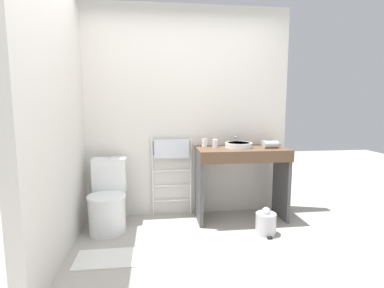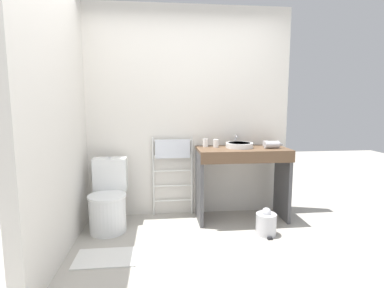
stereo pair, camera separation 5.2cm
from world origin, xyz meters
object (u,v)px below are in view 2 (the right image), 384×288
object	(u,v)px
toilet	(108,201)
hair_dryer	(272,144)
towel_radiator	(173,158)
cup_near_edge	(216,143)
trash_bin	(266,223)
sink_basin	(239,145)
cup_near_wall	(205,143)

from	to	relation	value
toilet	hair_dryer	xyz separation A→B (m)	(1.92, 0.07, 0.61)
towel_radiator	hair_dryer	bearing A→B (deg)	-13.12
cup_near_edge	toilet	bearing A→B (deg)	-170.68
trash_bin	towel_radiator	bearing A→B (deg)	144.57
towel_radiator	trash_bin	bearing A→B (deg)	-35.43
toilet	towel_radiator	bearing A→B (deg)	24.94
towel_radiator	sink_basin	size ratio (longest dim) A/B	3.06
towel_radiator	trash_bin	world-z (taller)	towel_radiator
toilet	sink_basin	size ratio (longest dim) A/B	2.42
towel_radiator	hair_dryer	distance (m)	1.22
toilet	trash_bin	size ratio (longest dim) A/B	2.61
hair_dryer	trash_bin	xyz separation A→B (m)	(-0.20, -0.42, -0.80)
sink_basin	cup_near_wall	xyz separation A→B (m)	(-0.39, 0.12, 0.02)
cup_near_edge	cup_near_wall	bearing A→B (deg)	151.88
sink_basin	toilet	bearing A→B (deg)	-174.58
towel_radiator	cup_near_wall	world-z (taller)	towel_radiator
cup_near_edge	hair_dryer	world-z (taller)	cup_near_edge
hair_dryer	towel_radiator	bearing A→B (deg)	166.88
towel_radiator	cup_near_wall	size ratio (longest dim) A/B	10.15
towel_radiator	cup_near_edge	world-z (taller)	towel_radiator
cup_near_edge	hair_dryer	size ratio (longest dim) A/B	0.43
towel_radiator	hair_dryer	xyz separation A→B (m)	(1.17, -0.27, 0.19)
cup_near_edge	trash_bin	xyz separation A→B (m)	(0.45, -0.55, -0.80)
cup_near_edge	trash_bin	bearing A→B (deg)	-50.68
toilet	hair_dryer	bearing A→B (deg)	2.12
cup_near_edge	towel_radiator	bearing A→B (deg)	165.13
toilet	cup_near_edge	bearing A→B (deg)	9.32
cup_near_wall	towel_radiator	bearing A→B (deg)	169.47
sink_basin	trash_bin	bearing A→B (deg)	-70.00
cup_near_wall	hair_dryer	world-z (taller)	cup_near_wall
cup_near_wall	cup_near_edge	distance (m)	0.13
cup_near_wall	hair_dryer	distance (m)	0.80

